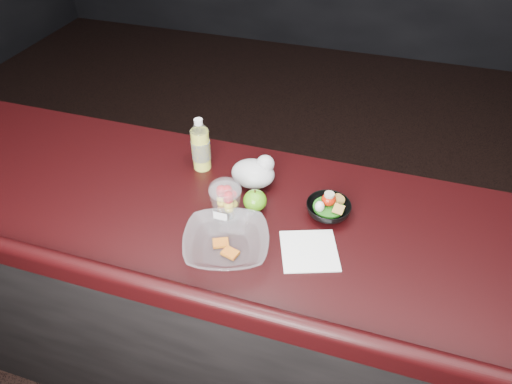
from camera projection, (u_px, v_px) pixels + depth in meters
counter at (276, 316)px, 1.74m from camera, size 4.06×0.71×1.02m
lemonade_bottle at (201, 148)px, 1.56m from camera, size 0.07×0.07×0.20m
fruit_cup at (226, 200)px, 1.37m from camera, size 0.10×0.10×0.14m
green_apple at (255, 201)px, 1.43m from camera, size 0.07×0.07×0.08m
plastic_bag at (255, 172)px, 1.51m from camera, size 0.15×0.12×0.11m
snack_bowl at (328, 208)px, 1.41m from camera, size 0.15×0.15×0.08m
takeout_bowl at (226, 243)px, 1.30m from camera, size 0.30×0.30×0.06m
paper_napkin at (309, 251)px, 1.31m from camera, size 0.20×0.20×0.00m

